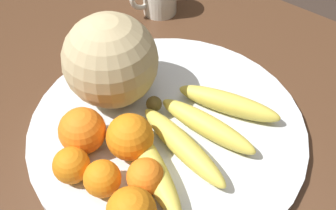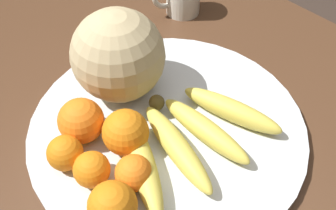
# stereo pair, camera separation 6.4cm
# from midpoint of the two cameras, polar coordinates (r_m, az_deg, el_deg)

# --- Properties ---
(kitchen_table) EXTENTS (1.51, 0.94, 0.75)m
(kitchen_table) POSITION_cam_midpoint_polar(r_m,az_deg,el_deg) (0.78, 3.71, -7.20)
(kitchen_table) COLOR #4C301E
(kitchen_table) RESTS_ON ground_plane
(fruit_bowl) EXTENTS (0.48, 0.48, 0.02)m
(fruit_bowl) POSITION_cam_midpoint_polar(r_m,az_deg,el_deg) (0.68, 2.68, -3.42)
(fruit_bowl) COLOR silver
(fruit_bowl) RESTS_ON kitchen_table
(melon) EXTENTS (0.16, 0.16, 0.16)m
(melon) POSITION_cam_midpoint_polar(r_m,az_deg,el_deg) (0.68, -4.59, 7.07)
(melon) COLOR tan
(melon) RESTS_ON fruit_bowl
(banana_bunch) EXTENTS (0.21, 0.29, 0.04)m
(banana_bunch) POSITION_cam_midpoint_polar(r_m,az_deg,el_deg) (0.64, 5.96, -4.73)
(banana_bunch) COLOR brown
(banana_bunch) RESTS_ON fruit_bowl
(orange_front_left) EXTENTS (0.08, 0.08, 0.08)m
(orange_front_left) POSITION_cam_midpoint_polar(r_m,az_deg,el_deg) (0.62, -3.25, -4.14)
(orange_front_left) COLOR orange
(orange_front_left) RESTS_ON fruit_bowl
(orange_front_right) EXTENTS (0.06, 0.06, 0.06)m
(orange_front_right) POSITION_cam_midpoint_polar(r_m,az_deg,el_deg) (0.58, -1.87, -10.03)
(orange_front_right) COLOR orange
(orange_front_right) RESTS_ON fruit_bowl
(orange_mid_center) EXTENTS (0.08, 0.08, 0.08)m
(orange_mid_center) POSITION_cam_midpoint_polar(r_m,az_deg,el_deg) (0.64, -9.75, -2.45)
(orange_mid_center) COLOR orange
(orange_mid_center) RESTS_ON fruit_bowl
(orange_back_left) EXTENTS (0.06, 0.06, 0.06)m
(orange_back_left) POSITION_cam_midpoint_polar(r_m,az_deg,el_deg) (0.59, -7.98, -9.44)
(orange_back_left) COLOR orange
(orange_back_left) RESTS_ON fruit_bowl
(orange_back_right) EXTENTS (0.07, 0.07, 0.07)m
(orange_back_right) POSITION_cam_midpoint_polar(r_m,az_deg,el_deg) (0.55, -4.70, -14.56)
(orange_back_right) COLOR orange
(orange_back_right) RESTS_ON fruit_bowl
(orange_top_small) EXTENTS (0.06, 0.06, 0.06)m
(orange_top_small) POSITION_cam_midpoint_polar(r_m,az_deg,el_deg) (0.62, -11.87, -7.00)
(orange_top_small) COLOR orange
(orange_top_small) RESTS_ON fruit_bowl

